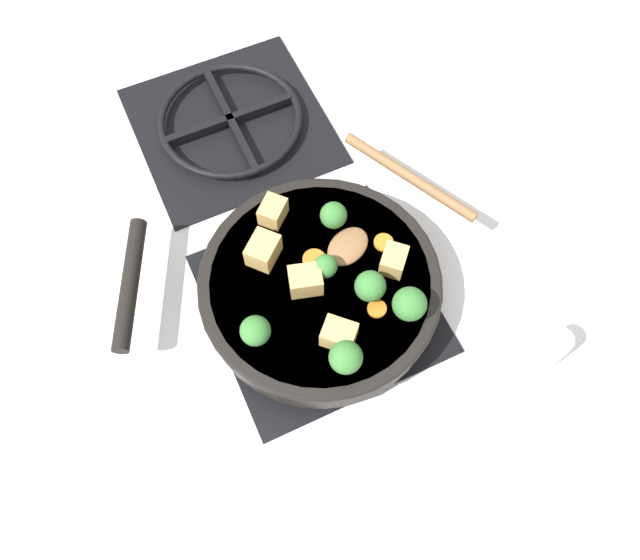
% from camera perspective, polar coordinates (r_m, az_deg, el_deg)
% --- Properties ---
extents(ground_plane, '(2.40, 2.40, 0.00)m').
position_cam_1_polar(ground_plane, '(0.92, 0.00, -2.14)').
color(ground_plane, silver).
extents(front_burner_grate, '(0.31, 0.31, 0.03)m').
position_cam_1_polar(front_burner_grate, '(0.91, 0.00, -1.84)').
color(front_burner_grate, black).
rests_on(front_burner_grate, ground_plane).
extents(rear_burner_grate, '(0.31, 0.31, 0.03)m').
position_cam_1_polar(rear_burner_grate, '(1.09, -8.17, 14.11)').
color(rear_burner_grate, black).
rests_on(rear_burner_grate, ground_plane).
extents(skillet_pan, '(0.46, 0.37, 0.05)m').
position_cam_1_polar(skillet_pan, '(0.87, -0.18, -0.67)').
color(skillet_pan, black).
rests_on(skillet_pan, front_burner_grate).
extents(wooden_spoon, '(0.23, 0.21, 0.02)m').
position_cam_1_polar(wooden_spoon, '(0.90, 5.79, 6.72)').
color(wooden_spoon, brown).
rests_on(wooden_spoon, skillet_pan).
extents(tofu_cube_center_large, '(0.05, 0.05, 0.03)m').
position_cam_1_polar(tofu_cube_center_large, '(0.85, 6.75, 1.79)').
color(tofu_cube_center_large, tan).
rests_on(tofu_cube_center_large, skillet_pan).
extents(tofu_cube_near_handle, '(0.05, 0.05, 0.03)m').
position_cam_1_polar(tofu_cube_near_handle, '(0.80, 1.74, -5.01)').
color(tofu_cube_near_handle, tan).
rests_on(tofu_cube_near_handle, skillet_pan).
extents(tofu_cube_east_chunk, '(0.05, 0.05, 0.03)m').
position_cam_1_polar(tofu_cube_east_chunk, '(0.88, -4.33, 6.28)').
color(tofu_cube_east_chunk, tan).
rests_on(tofu_cube_east_chunk, skillet_pan).
extents(tofu_cube_west_chunk, '(0.05, 0.05, 0.03)m').
position_cam_1_polar(tofu_cube_west_chunk, '(0.83, -1.22, -0.28)').
color(tofu_cube_west_chunk, tan).
rests_on(tofu_cube_west_chunk, skillet_pan).
extents(tofu_cube_back_piece, '(0.06, 0.06, 0.04)m').
position_cam_1_polar(tofu_cube_back_piece, '(0.85, -5.21, 2.72)').
color(tofu_cube_back_piece, tan).
rests_on(tofu_cube_back_piece, skillet_pan).
extents(broccoli_floret_near_spoon, '(0.03, 0.03, 0.04)m').
position_cam_1_polar(broccoli_floret_near_spoon, '(0.83, 0.50, 1.25)').
color(broccoli_floret_near_spoon, '#709956').
rests_on(broccoli_floret_near_spoon, skillet_pan).
extents(broccoli_floret_center_top, '(0.04, 0.04, 0.05)m').
position_cam_1_polar(broccoli_floret_center_top, '(0.78, 2.37, -7.08)').
color(broccoli_floret_center_top, '#709956').
rests_on(broccoli_floret_center_top, skillet_pan).
extents(broccoli_floret_east_rim, '(0.05, 0.05, 0.05)m').
position_cam_1_polar(broccoli_floret_east_rim, '(0.81, 8.19, -2.20)').
color(broccoli_floret_east_rim, '#709956').
rests_on(broccoli_floret_east_rim, skillet_pan).
extents(broccoli_floret_west_rim, '(0.04, 0.04, 0.05)m').
position_cam_1_polar(broccoli_floret_west_rim, '(0.82, 4.62, -0.58)').
color(broccoli_floret_west_rim, '#709956').
rests_on(broccoli_floret_west_rim, skillet_pan).
extents(broccoli_floret_north_edge, '(0.04, 0.04, 0.05)m').
position_cam_1_polar(broccoli_floret_north_edge, '(0.87, 1.24, 5.92)').
color(broccoli_floret_north_edge, '#709956').
rests_on(broccoli_floret_north_edge, skillet_pan).
extents(broccoli_floret_south_cluster, '(0.04, 0.04, 0.05)m').
position_cam_1_polar(broccoli_floret_south_cluster, '(0.80, -5.93, -4.65)').
color(broccoli_floret_south_cluster, '#709956').
rests_on(broccoli_floret_south_cluster, skillet_pan).
extents(carrot_slice_orange_thin, '(0.03, 0.03, 0.01)m').
position_cam_1_polar(carrot_slice_orange_thin, '(0.88, 5.83, 3.43)').
color(carrot_slice_orange_thin, orange).
rests_on(carrot_slice_orange_thin, skillet_pan).
extents(carrot_slice_near_center, '(0.03, 0.03, 0.01)m').
position_cam_1_polar(carrot_slice_near_center, '(0.83, 5.22, -2.64)').
color(carrot_slice_near_center, orange).
rests_on(carrot_slice_near_center, skillet_pan).
extents(carrot_slice_edge_slice, '(0.03, 0.03, 0.01)m').
position_cam_1_polar(carrot_slice_edge_slice, '(0.86, -0.53, 1.87)').
color(carrot_slice_edge_slice, orange).
rests_on(carrot_slice_edge_slice, skillet_pan).
extents(salt_shaker, '(0.04, 0.04, 0.09)m').
position_cam_1_polar(salt_shaker, '(0.91, 20.32, -6.01)').
color(salt_shaker, white).
rests_on(salt_shaker, ground_plane).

